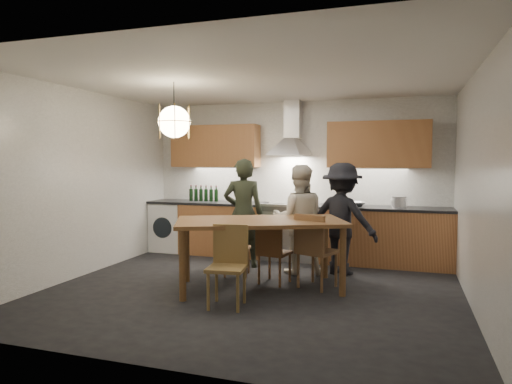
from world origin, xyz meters
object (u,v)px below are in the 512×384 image
(person_mid, at_px, (299,219))
(stock_pot, at_px, (399,202))
(chair_back_left, at_px, (236,244))
(wine_bottles, at_px, (204,193))
(chair_front, at_px, (228,259))
(dining_table, at_px, (260,228))
(mixing_bowl, at_px, (356,204))
(person_right, at_px, (342,219))
(person_left, at_px, (243,213))

(person_mid, relative_size, stock_pot, 6.89)
(chair_back_left, relative_size, wine_bottles, 1.45)
(chair_front, distance_m, stock_pot, 3.16)
(dining_table, distance_m, mixing_bowl, 2.09)
(person_right, bearing_deg, wine_bottles, -0.43)
(dining_table, relative_size, person_mid, 1.48)
(chair_front, distance_m, wine_bottles, 3.06)
(person_left, xyz_separation_m, mixing_bowl, (1.59, 0.79, 0.12))
(person_right, bearing_deg, mixing_bowl, -80.89)
(person_mid, distance_m, stock_pot, 1.64)
(person_right, relative_size, stock_pot, 7.01)
(wine_bottles, bearing_deg, person_right, -18.15)
(person_left, relative_size, person_right, 1.04)
(chair_front, xyz_separation_m, person_left, (-0.46, 1.77, 0.31))
(person_left, relative_size, stock_pot, 7.27)
(chair_front, distance_m, person_left, 1.85)
(stock_pot, bearing_deg, wine_bottles, 179.17)
(dining_table, relative_size, person_right, 1.46)
(chair_back_left, relative_size, chair_front, 0.89)
(chair_front, bearing_deg, wine_bottles, 112.73)
(dining_table, bearing_deg, person_left, 96.14)
(chair_back_left, bearing_deg, wine_bottles, -62.61)
(person_mid, bearing_deg, mixing_bowl, -143.56)
(person_left, bearing_deg, dining_table, 102.40)
(chair_back_left, relative_size, person_left, 0.48)
(person_left, xyz_separation_m, wine_bottles, (-1.05, 0.85, 0.22))
(person_right, relative_size, mixing_bowl, 5.40)
(chair_back_left, height_order, person_left, person_left)
(mixing_bowl, bearing_deg, wine_bottles, 178.60)
(chair_front, relative_size, person_left, 0.54)
(chair_back_left, relative_size, person_mid, 0.51)
(dining_table, height_order, chair_back_left, dining_table)
(dining_table, bearing_deg, person_right, 26.62)
(person_mid, bearing_deg, chair_back_left, 17.68)
(person_left, bearing_deg, person_right, 163.46)
(chair_front, height_order, wine_bottles, wine_bottles)
(chair_back_left, relative_size, stock_pot, 3.52)
(chair_front, xyz_separation_m, wine_bottles, (-1.50, 2.62, 0.52))
(chair_back_left, distance_m, stock_pot, 2.60)
(person_right, bearing_deg, dining_table, 68.10)
(chair_front, height_order, person_right, person_right)
(chair_front, height_order, person_mid, person_mid)
(person_right, xyz_separation_m, mixing_bowl, (0.12, 0.76, 0.15))
(dining_table, xyz_separation_m, chair_back_left, (-0.49, 0.44, -0.32))
(dining_table, height_order, stock_pot, stock_pot)
(person_left, bearing_deg, chair_back_left, 82.53)
(person_right, bearing_deg, chair_back_left, 42.19)
(person_mid, xyz_separation_m, person_right, (0.60, 0.13, 0.01))
(person_right, distance_m, wine_bottles, 2.67)
(mixing_bowl, relative_size, wine_bottles, 0.54)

